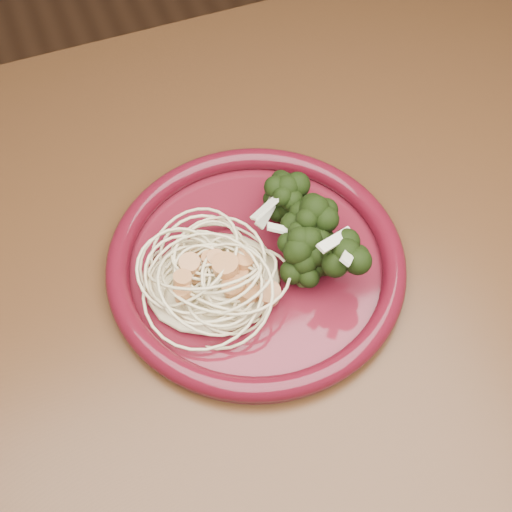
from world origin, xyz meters
name	(u,v)px	position (x,y,z in m)	size (l,w,h in m)	color
dining_table	(287,361)	(0.00, 0.00, 0.65)	(1.20, 0.80, 0.75)	#472814
dinner_plate	(256,263)	(-0.01, 0.05, 0.76)	(0.29, 0.29, 0.02)	#4F0F19
spaghetti_pile	(213,277)	(-0.05, 0.04, 0.77)	(0.12, 0.10, 0.03)	beige
scallop_cluster	(211,256)	(-0.05, 0.04, 0.80)	(0.11, 0.11, 0.04)	#CD8649
broccoli_pile	(307,226)	(0.04, 0.06, 0.78)	(0.08, 0.14, 0.05)	black
onion_garnish	(309,205)	(0.04, 0.06, 0.81)	(0.06, 0.09, 0.05)	beige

